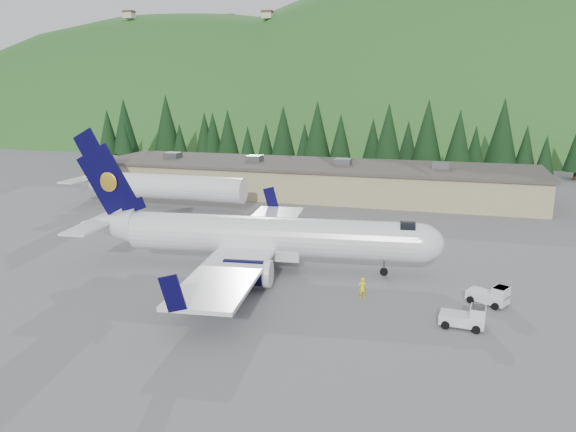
# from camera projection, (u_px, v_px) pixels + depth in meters

# --- Properties ---
(ground) EXTENTS (600.00, 600.00, 0.00)m
(ground) POSITION_uv_depth(u_px,v_px,m) (271.00, 269.00, 55.12)
(ground) COLOR slate
(airliner) EXTENTS (36.38, 34.20, 12.07)m
(airliner) POSITION_uv_depth(u_px,v_px,m) (260.00, 237.00, 54.56)
(airliner) COLOR white
(airliner) RESTS_ON ground
(second_airliner) EXTENTS (27.50, 11.00, 10.05)m
(second_airliner) POSITION_uv_depth(u_px,v_px,m) (154.00, 185.00, 81.61)
(second_airliner) COLOR white
(second_airliner) RESTS_ON ground
(baggage_tug_a) EXTENTS (3.41, 2.25, 1.74)m
(baggage_tug_a) POSITION_uv_depth(u_px,v_px,m) (466.00, 318.00, 41.79)
(baggage_tug_a) COLOR silver
(baggage_tug_a) RESTS_ON ground
(baggage_tug_b) EXTENTS (3.56, 2.97, 1.70)m
(baggage_tug_b) POSITION_uv_depth(u_px,v_px,m) (491.00, 296.00, 46.14)
(baggage_tug_b) COLOR silver
(baggage_tug_b) RESTS_ON ground
(terminal_building) EXTENTS (71.00, 17.00, 6.10)m
(terminal_building) POSITION_uv_depth(u_px,v_px,m) (312.00, 179.00, 91.40)
(terminal_building) COLOR tan
(terminal_building) RESTS_ON ground
(ramp_worker) EXTENTS (0.79, 0.65, 1.87)m
(ramp_worker) POSITION_uv_depth(u_px,v_px,m) (362.00, 288.00, 47.37)
(ramp_worker) COLOR yellow
(ramp_worker) RESTS_ON ground
(tree_line) EXTENTS (111.75, 18.71, 14.17)m
(tree_line) POSITION_uv_depth(u_px,v_px,m) (335.00, 136.00, 112.61)
(tree_line) COLOR black
(tree_line) RESTS_ON ground
(hills) EXTENTS (614.00, 330.00, 300.00)m
(hills) POSITION_uv_depth(u_px,v_px,m) (523.00, 311.00, 253.91)
(hills) COLOR #1D4E1B
(hills) RESTS_ON ground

